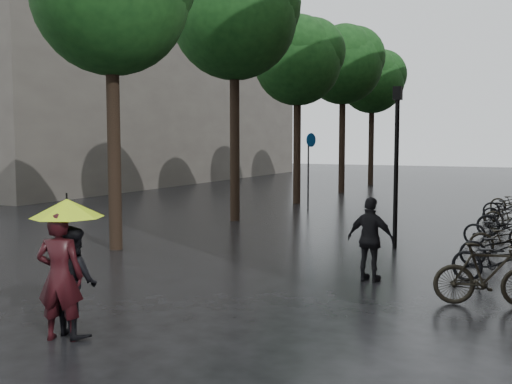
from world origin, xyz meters
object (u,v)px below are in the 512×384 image
Objects in this scene: parked_bicycles at (506,226)px; lamp_post at (397,151)px; pedestrian_walking at (371,239)px; person_burgundy at (60,277)px; person_black at (73,281)px.

lamp_post is at bearing -140.96° from parked_bicycles.
person_burgundy is at bearing 69.62° from pedestrian_walking.
person_burgundy is at bearing -114.80° from parked_bicycles.
parked_bicycles is at bearing -93.70° from person_black.
pedestrian_walking is at bearing -98.94° from person_black.
pedestrian_walking reaches higher than parked_bicycles.
lamp_post is (-0.36, 3.71, 1.63)m from pedestrian_walking.
lamp_post reaches higher than parked_bicycles.
lamp_post reaches higher than person_black.
person_black reaches higher than parked_bicycles.
pedestrian_walking is 6.10m from parked_bicycles.
parked_bicycles is 3.55× the size of lamp_post.
person_burgundy is 0.26m from person_black.
lamp_post is (-2.47, -2.00, 1.98)m from parked_bicycles.
person_black is 9.15m from lamp_post.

